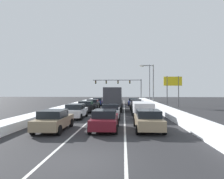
% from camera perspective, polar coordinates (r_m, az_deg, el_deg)
% --- Properties ---
extents(ground_plane, '(131.10, 131.10, 0.00)m').
position_cam_1_polar(ground_plane, '(28.66, 0.03, -6.18)').
color(ground_plane, '#28282B').
extents(lane_stripe_between_right_lane_and_center_lane, '(0.14, 55.46, 0.01)m').
position_cam_1_polar(lane_stripe_between_right_lane_and_center_lane, '(33.63, 3.42, -5.30)').
color(lane_stripe_between_right_lane_and_center_lane, silver).
rests_on(lane_stripe_between_right_lane_and_center_lane, ground).
extents(lane_stripe_between_center_lane_and_left_lane, '(0.14, 55.46, 0.01)m').
position_cam_1_polar(lane_stripe_between_center_lane_and_left_lane, '(33.79, -2.38, -5.27)').
color(lane_stripe_between_center_lane_and_left_lane, silver).
rests_on(lane_stripe_between_center_lane_and_left_lane, ground).
extents(snow_bank_right_shoulder, '(1.58, 55.46, 0.78)m').
position_cam_1_polar(snow_bank_right_shoulder, '(34.03, 12.41, -4.58)').
color(snow_bank_right_shoulder, white).
rests_on(snow_bank_right_shoulder, ground).
extents(snow_bank_left_shoulder, '(1.89, 55.46, 0.65)m').
position_cam_1_polar(snow_bank_left_shoulder, '(34.69, -11.15, -4.61)').
color(snow_bank_left_shoulder, white).
rests_on(snow_bank_left_shoulder, ground).
extents(sedan_tan_right_lane_nearest, '(2.00, 4.50, 1.51)m').
position_cam_1_polar(sedan_tan_right_lane_nearest, '(15.47, 10.06, -8.35)').
color(sedan_tan_right_lane_nearest, '#937F60').
rests_on(sedan_tan_right_lane_nearest, ground).
extents(suv_white_right_lane_second, '(2.16, 4.90, 1.67)m').
position_cam_1_polar(suv_white_right_lane_second, '(22.24, 8.48, -5.24)').
color(suv_white_right_lane_second, silver).
rests_on(suv_white_right_lane_second, ground).
extents(sedan_black_right_lane_third, '(2.00, 4.50, 1.51)m').
position_cam_1_polar(sedan_black_right_lane_third, '(28.44, 7.24, -4.67)').
color(sedan_black_right_lane_third, black).
rests_on(sedan_black_right_lane_third, ground).
extents(sedan_charcoal_right_lane_fourth, '(2.00, 4.50, 1.51)m').
position_cam_1_polar(sedan_charcoal_right_lane_fourth, '(34.29, 6.62, -3.93)').
color(sedan_charcoal_right_lane_fourth, '#38383D').
rests_on(sedan_charcoal_right_lane_fourth, ground).
extents(sedan_navy_right_lane_fifth, '(2.00, 4.50, 1.51)m').
position_cam_1_polar(sedan_navy_right_lane_fifth, '(39.78, 5.86, -3.43)').
color(sedan_navy_right_lane_fifth, navy).
rests_on(sedan_navy_right_lane_fifth, ground).
extents(sedan_maroon_center_lane_nearest, '(2.00, 4.50, 1.51)m').
position_cam_1_polar(sedan_maroon_center_lane_nearest, '(15.34, -2.00, -8.42)').
color(sedan_maroon_center_lane_nearest, maroon).
rests_on(sedan_maroon_center_lane_nearest, ground).
extents(sedan_silver_center_lane_second, '(2.00, 4.50, 1.51)m').
position_cam_1_polar(sedan_silver_center_lane_second, '(21.63, -0.36, -6.05)').
color(sedan_silver_center_lane_second, '#B7BABF').
rests_on(sedan_silver_center_lane_second, ground).
extents(box_truck_center_lane_third, '(2.53, 7.20, 3.36)m').
position_cam_1_polar(box_truck_center_lane_third, '(29.61, 0.37, -2.30)').
color(box_truck_center_lane_third, slate).
rests_on(box_truck_center_lane_third, ground).
extents(sedan_green_center_lane_fourth, '(2.00, 4.50, 1.51)m').
position_cam_1_polar(sedan_green_center_lane_fourth, '(38.08, 0.55, -3.57)').
color(sedan_green_center_lane_fourth, '#1E5633').
rests_on(sedan_green_center_lane_fourth, ground).
extents(suv_red_center_lane_fifth, '(2.16, 4.90, 1.67)m').
position_cam_1_polar(suv_red_center_lane_fifth, '(44.43, 1.35, -2.78)').
color(suv_red_center_lane_fifth, maroon).
rests_on(suv_red_center_lane_fifth, ground).
extents(sedan_tan_left_lane_nearest, '(2.00, 4.50, 1.51)m').
position_cam_1_polar(sedan_tan_left_lane_nearest, '(15.72, -15.93, -8.21)').
color(sedan_tan_left_lane_nearest, '#937F60').
rests_on(sedan_tan_left_lane_nearest, ground).
extents(sedan_white_left_lane_second, '(2.00, 4.50, 1.51)m').
position_cam_1_polar(sedan_white_left_lane_second, '(22.19, -10.09, -5.90)').
color(sedan_white_left_lane_second, silver).
rests_on(sedan_white_left_lane_second, ground).
extents(sedan_black_left_lane_third, '(2.00, 4.50, 1.51)m').
position_cam_1_polar(sedan_black_left_lane_third, '(28.11, -7.26, -4.72)').
color(sedan_black_left_lane_third, black).
rests_on(sedan_black_left_lane_third, ground).
extents(sedan_charcoal_left_lane_fourth, '(2.00, 4.50, 1.51)m').
position_cam_1_polar(sedan_charcoal_left_lane_fourth, '(33.91, -5.38, -3.97)').
color(sedan_charcoal_left_lane_fourth, '#38383D').
rests_on(sedan_charcoal_left_lane_fourth, ground).
extents(sedan_navy_left_lane_fifth, '(2.00, 4.50, 1.51)m').
position_cam_1_polar(sedan_navy_left_lane_fifth, '(40.44, -3.97, -3.38)').
color(sedan_navy_left_lane_fifth, navy).
rests_on(sedan_navy_left_lane_fifth, ground).
extents(traffic_light_gantry, '(14.00, 0.47, 6.20)m').
position_cam_1_polar(traffic_light_gantry, '(58.73, 2.97, 1.60)').
color(traffic_light_gantry, slate).
rests_on(traffic_light_gantry, ground).
extents(street_lamp_right_near, '(2.66, 0.36, 8.08)m').
position_cam_1_polar(street_lamp_right_near, '(41.49, 10.95, 2.34)').
color(street_lamp_right_near, gray).
rests_on(street_lamp_right_near, ground).
extents(street_lamp_right_mid, '(2.66, 0.36, 9.37)m').
position_cam_1_polar(street_lamp_right_mid, '(51.58, 10.08, 2.57)').
color(street_lamp_right_mid, gray).
rests_on(street_lamp_right_mid, ground).
extents(roadside_sign_right, '(3.20, 0.16, 5.50)m').
position_cam_1_polar(roadside_sign_right, '(37.64, 16.60, 1.36)').
color(roadside_sign_right, '#59595B').
rests_on(roadside_sign_right, ground).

